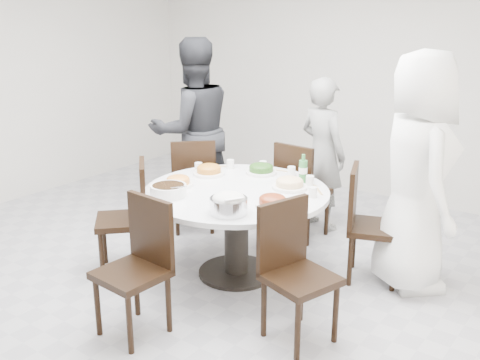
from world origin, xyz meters
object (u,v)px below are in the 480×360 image
Objects in this scene: dining_table at (236,233)px; diner_left at (193,131)px; chair_ne at (375,225)px; diner_middle at (322,154)px; chair_n at (303,190)px; rice_bowl at (229,206)px; chair_sw at (122,218)px; soup_bowl at (168,190)px; chair_se at (301,276)px; diner_right at (416,173)px; chair_nw at (193,183)px; chair_s at (131,271)px; beverage_bottle at (303,168)px.

diner_left reaches higher than dining_table.
diner_middle is at bearing 28.87° from chair_ne.
chair_n reaches higher than rice_bowl.
chair_n and chair_sw have the same top height.
chair_n reaches higher than soup_bowl.
diner_left is 6.89× the size of rice_bowl.
chair_se reaches higher than rice_bowl.
diner_right is at bearing 30.17° from dining_table.
chair_s is (0.92, -1.69, 0.00)m from chair_nw.
chair_n is 0.51× the size of diner_left.
chair_n is at bearing 46.65° from chair_se.
chair_sw is at bearing -138.68° from beverage_bottle.
rice_bowl is (0.25, -1.50, 0.33)m from chair_n.
diner_middle is at bearing 78.21° from soup_bowl.
diner_right is (2.17, 0.15, 0.46)m from chair_nw.
chair_s reaches higher than rice_bowl.
diner_right is at bearing 166.41° from diner_middle.
diner_middle reaches higher than beverage_bottle.
soup_bowl is at bearing 78.89° from chair_n.
chair_sw is (0.14, -1.07, 0.00)m from chair_nw.
dining_table is 1.58× the size of chair_sw.
dining_table is 0.80× the size of diner_right.
chair_sw is at bearing 81.75° from diner_middle.
chair_s is at bearing 5.40° from chair_sw.
soup_bowl is (-1.26, 0.08, 0.32)m from chair_se.
diner_right is at bearing 59.51° from chair_s.
diner_right is at bearing 51.25° from rice_bowl.
diner_right reaches higher than chair_sw.
beverage_bottle is (-0.59, 1.01, 0.40)m from chair_se.
chair_sw is 1.73m from chair_se.
chair_nw is at bearing 177.18° from beverage_bottle.
chair_s is 2.30m from diner_left.
chair_ne is 1.00× the size of chair_sw.
dining_table is 1.05m from chair_n.
diner_right is 2.38m from diner_left.
diner_right is 0.91m from beverage_bottle.
chair_ne is 2.18m from diner_left.
dining_table is at bearing 51.75° from soup_bowl.
diner_left reaches higher than chair_ne.
dining_table is 0.80× the size of diner_left.
diner_right reaches higher than dining_table.
dining_table is 1.11m from chair_nw.
diner_right reaches higher than chair_ne.
diner_middle is at bearing 175.24° from chair_nw.
beverage_bottle is at bearing 62.05° from diner_right.
chair_se is 1.34m from diner_right.
diner_left is 1.93m from rice_bowl.
dining_table is at bearing 91.43° from chair_n.
diner_left is at bearing 63.21° from chair_ne.
chair_se is 0.51× the size of diner_right.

